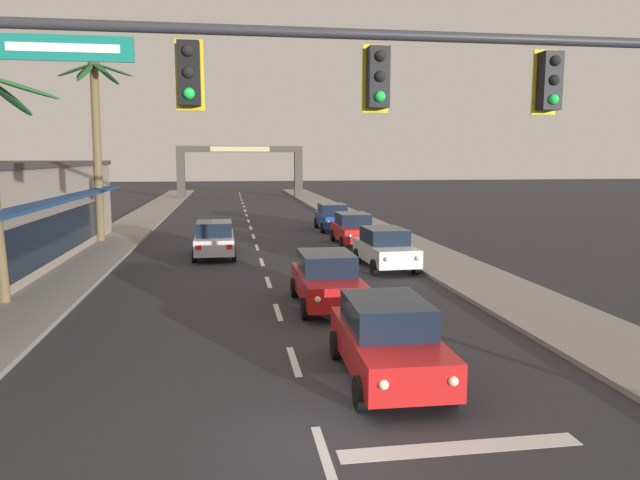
{
  "coord_description": "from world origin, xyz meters",
  "views": [
    {
      "loc": [
        -1.39,
        -9.05,
        4.61
      ],
      "look_at": [
        1.25,
        8.0,
        2.2
      ],
      "focal_mm": 33.14,
      "sensor_mm": 36.0,
      "label": 1
    }
  ],
  "objects_px": {
    "sedan_third_in_queue": "(327,279)",
    "sedan_parked_nearest_kerb": "(353,229)",
    "town_gateway_arch": "(240,164)",
    "sedan_parked_far_kerb": "(333,217)",
    "sedan_parked_mid_kerb": "(385,248)",
    "traffic_signal_mast": "(488,118)",
    "sedan_lead_at_stop_bar": "(388,339)",
    "palm_left_third": "(96,127)",
    "sedan_oncoming_far": "(215,239)"
  },
  "relations": [
    {
      "from": "sedan_third_in_queue",
      "to": "palm_left_third",
      "type": "bearing_deg",
      "value": 122.43
    },
    {
      "from": "sedan_parked_mid_kerb",
      "to": "sedan_parked_far_kerb",
      "type": "height_order",
      "value": "same"
    },
    {
      "from": "sedan_parked_nearest_kerb",
      "to": "town_gateway_arch",
      "type": "distance_m",
      "value": 38.88
    },
    {
      "from": "sedan_parked_nearest_kerb",
      "to": "sedan_oncoming_far",
      "type": "bearing_deg",
      "value": -157.87
    },
    {
      "from": "town_gateway_arch",
      "to": "traffic_signal_mast",
      "type": "bearing_deg",
      "value": -87.38
    },
    {
      "from": "sedan_parked_mid_kerb",
      "to": "sedan_parked_far_kerb",
      "type": "distance_m",
      "value": 13.32
    },
    {
      "from": "sedan_lead_at_stop_bar",
      "to": "sedan_third_in_queue",
      "type": "height_order",
      "value": "same"
    },
    {
      "from": "sedan_parked_mid_kerb",
      "to": "town_gateway_arch",
      "type": "bearing_deg",
      "value": 96.38
    },
    {
      "from": "sedan_parked_nearest_kerb",
      "to": "sedan_parked_far_kerb",
      "type": "bearing_deg",
      "value": 89.84
    },
    {
      "from": "sedan_parked_far_kerb",
      "to": "palm_left_third",
      "type": "bearing_deg",
      "value": -164.06
    },
    {
      "from": "sedan_lead_at_stop_bar",
      "to": "palm_left_third",
      "type": "relative_size",
      "value": 0.46
    },
    {
      "from": "sedan_lead_at_stop_bar",
      "to": "sedan_parked_far_kerb",
      "type": "xyz_separation_m",
      "value": [
        3.34,
        25.58,
        0.0
      ]
    },
    {
      "from": "traffic_signal_mast",
      "to": "sedan_third_in_queue",
      "type": "relative_size",
      "value": 2.59
    },
    {
      "from": "sedan_oncoming_far",
      "to": "sedan_parked_mid_kerb",
      "type": "distance_m",
      "value": 8.15
    },
    {
      "from": "sedan_third_in_queue",
      "to": "sedan_parked_mid_kerb",
      "type": "bearing_deg",
      "value": 59.88
    },
    {
      "from": "traffic_signal_mast",
      "to": "sedan_oncoming_far",
      "type": "bearing_deg",
      "value": 104.56
    },
    {
      "from": "palm_left_third",
      "to": "town_gateway_arch",
      "type": "xyz_separation_m",
      "value": [
        8.27,
        35.79,
        -2.32
      ]
    },
    {
      "from": "sedan_lead_at_stop_bar",
      "to": "palm_left_third",
      "type": "distance_m",
      "value": 24.56
    },
    {
      "from": "sedan_oncoming_far",
      "to": "sedan_parked_far_kerb",
      "type": "distance_m",
      "value": 11.89
    },
    {
      "from": "sedan_parked_mid_kerb",
      "to": "town_gateway_arch",
      "type": "xyz_separation_m",
      "value": [
        -5.06,
        45.27,
        3.04
      ]
    },
    {
      "from": "sedan_lead_at_stop_bar",
      "to": "palm_left_third",
      "type": "height_order",
      "value": "palm_left_third"
    },
    {
      "from": "traffic_signal_mast",
      "to": "palm_left_third",
      "type": "xyz_separation_m",
      "value": [
        -11.01,
        24.19,
        0.97
      ]
    },
    {
      "from": "traffic_signal_mast",
      "to": "sedan_oncoming_far",
      "type": "xyz_separation_m",
      "value": [
        -4.84,
        18.61,
        -4.39
      ]
    },
    {
      "from": "sedan_lead_at_stop_bar",
      "to": "town_gateway_arch",
      "type": "xyz_separation_m",
      "value": [
        -1.83,
        57.53,
        3.04
      ]
    },
    {
      "from": "sedan_parked_nearest_kerb",
      "to": "sedan_parked_mid_kerb",
      "type": "bearing_deg",
      "value": -90.74
    },
    {
      "from": "sedan_parked_mid_kerb",
      "to": "sedan_parked_far_kerb",
      "type": "bearing_deg",
      "value": 89.54
    },
    {
      "from": "sedan_third_in_queue",
      "to": "sedan_parked_mid_kerb",
      "type": "xyz_separation_m",
      "value": [
        3.49,
        6.01,
        0.0
      ]
    },
    {
      "from": "sedan_lead_at_stop_bar",
      "to": "sedan_parked_far_kerb",
      "type": "distance_m",
      "value": 25.79
    },
    {
      "from": "traffic_signal_mast",
      "to": "sedan_lead_at_stop_bar",
      "type": "bearing_deg",
      "value": 110.55
    },
    {
      "from": "sedan_oncoming_far",
      "to": "sedan_lead_at_stop_bar",
      "type": "bearing_deg",
      "value": -76.38
    },
    {
      "from": "palm_left_third",
      "to": "sedan_parked_far_kerb",
      "type": "bearing_deg",
      "value": 15.94
    },
    {
      "from": "sedan_lead_at_stop_bar",
      "to": "palm_left_third",
      "type": "bearing_deg",
      "value": 114.91
    },
    {
      "from": "traffic_signal_mast",
      "to": "sedan_oncoming_far",
      "type": "relative_size",
      "value": 2.58
    },
    {
      "from": "traffic_signal_mast",
      "to": "sedan_parked_nearest_kerb",
      "type": "xyz_separation_m",
      "value": [
        2.41,
        21.56,
        -4.39
      ]
    },
    {
      "from": "sedan_parked_nearest_kerb",
      "to": "sedan_parked_mid_kerb",
      "type": "height_order",
      "value": "same"
    },
    {
      "from": "sedan_third_in_queue",
      "to": "town_gateway_arch",
      "type": "xyz_separation_m",
      "value": [
        -1.58,
        51.28,
        3.04
      ]
    },
    {
      "from": "traffic_signal_mast",
      "to": "sedan_parked_mid_kerb",
      "type": "distance_m",
      "value": 15.52
    },
    {
      "from": "sedan_third_in_queue",
      "to": "sedan_parked_far_kerb",
      "type": "distance_m",
      "value": 19.66
    },
    {
      "from": "sedan_parked_far_kerb",
      "to": "town_gateway_arch",
      "type": "bearing_deg",
      "value": 99.19
    },
    {
      "from": "sedan_parked_nearest_kerb",
      "to": "palm_left_third",
      "type": "height_order",
      "value": "palm_left_third"
    },
    {
      "from": "sedan_parked_far_kerb",
      "to": "sedan_parked_mid_kerb",
      "type": "bearing_deg",
      "value": -90.46
    },
    {
      "from": "sedan_lead_at_stop_bar",
      "to": "town_gateway_arch",
      "type": "height_order",
      "value": "town_gateway_arch"
    },
    {
      "from": "sedan_third_in_queue",
      "to": "town_gateway_arch",
      "type": "relative_size",
      "value": 0.31
    },
    {
      "from": "sedan_third_in_queue",
      "to": "sedan_parked_nearest_kerb",
      "type": "distance_m",
      "value": 13.36
    },
    {
      "from": "sedan_lead_at_stop_bar",
      "to": "sedan_third_in_queue",
      "type": "relative_size",
      "value": 1.01
    },
    {
      "from": "sedan_oncoming_far",
      "to": "palm_left_third",
      "type": "distance_m",
      "value": 9.89
    },
    {
      "from": "traffic_signal_mast",
      "to": "sedan_parked_far_kerb",
      "type": "xyz_separation_m",
      "value": [
        2.43,
        28.02,
        -4.39
      ]
    },
    {
      "from": "sedan_third_in_queue",
      "to": "sedan_parked_far_kerb",
      "type": "height_order",
      "value": "same"
    },
    {
      "from": "sedan_parked_mid_kerb",
      "to": "sedan_third_in_queue",
      "type": "bearing_deg",
      "value": -120.12
    },
    {
      "from": "town_gateway_arch",
      "to": "palm_left_third",
      "type": "bearing_deg",
      "value": -103.01
    }
  ]
}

